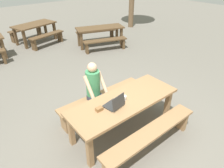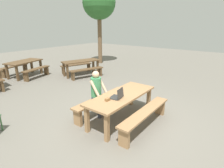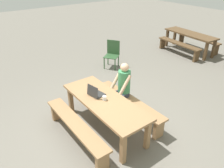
{
  "view_description": "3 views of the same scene",
  "coord_description": "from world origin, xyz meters",
  "px_view_note": "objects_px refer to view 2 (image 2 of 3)",
  "views": [
    {
      "loc": [
        -2.01,
        -2.14,
        2.83
      ],
      "look_at": [
        -0.08,
        0.25,
        0.96
      ],
      "focal_mm": 32.0,
      "sensor_mm": 36.0,
      "label": 1
    },
    {
      "loc": [
        -3.51,
        -2.39,
        2.39
      ],
      "look_at": [
        -0.08,
        0.25,
        0.96
      ],
      "focal_mm": 28.83,
      "sensor_mm": 36.0,
      "label": 2
    },
    {
      "loc": [
        3.03,
        -2.08,
        3.11
      ],
      "look_at": [
        -0.08,
        0.25,
        0.96
      ],
      "focal_mm": 34.85,
      "sensor_mm": 36.0,
      "label": 3
    }
  ],
  "objects_px": {
    "picnic_table_front": "(122,98)",
    "picnic_table_mid": "(24,64)",
    "picnic_table_rear": "(81,63)",
    "tree_left": "(99,3)",
    "person_seated": "(97,91)",
    "coffee_mug": "(122,93)",
    "laptop": "(117,96)",
    "small_pouch": "(107,100)"
  },
  "relations": [
    {
      "from": "small_pouch",
      "to": "laptop",
      "type": "bearing_deg",
      "value": -17.77
    },
    {
      "from": "laptop",
      "to": "small_pouch",
      "type": "xyz_separation_m",
      "value": [
        -0.27,
        0.09,
        -0.03
      ]
    },
    {
      "from": "laptop",
      "to": "tree_left",
      "type": "relative_size",
      "value": 0.07
    },
    {
      "from": "picnic_table_mid",
      "to": "picnic_table_front",
      "type": "bearing_deg",
      "value": -110.04
    },
    {
      "from": "small_pouch",
      "to": "coffee_mug",
      "type": "xyz_separation_m",
      "value": [
        0.53,
        -0.04,
        0.01
      ]
    },
    {
      "from": "picnic_table_front",
      "to": "picnic_table_rear",
      "type": "height_order",
      "value": "picnic_table_rear"
    },
    {
      "from": "picnic_table_rear",
      "to": "tree_left",
      "type": "height_order",
      "value": "tree_left"
    },
    {
      "from": "small_pouch",
      "to": "tree_left",
      "type": "distance_m",
      "value": 8.28
    },
    {
      "from": "picnic_table_mid",
      "to": "tree_left",
      "type": "bearing_deg",
      "value": -23.7
    },
    {
      "from": "person_seated",
      "to": "picnic_table_mid",
      "type": "xyz_separation_m",
      "value": [
        0.81,
        5.4,
        -0.1
      ]
    },
    {
      "from": "picnic_table_front",
      "to": "picnic_table_rear",
      "type": "distance_m",
      "value": 4.74
    },
    {
      "from": "small_pouch",
      "to": "coffee_mug",
      "type": "bearing_deg",
      "value": -4.18
    },
    {
      "from": "coffee_mug",
      "to": "laptop",
      "type": "bearing_deg",
      "value": -168.99
    },
    {
      "from": "laptop",
      "to": "picnic_table_mid",
      "type": "bearing_deg",
      "value": -108.16
    },
    {
      "from": "laptop",
      "to": "picnic_table_rear",
      "type": "relative_size",
      "value": 0.18
    },
    {
      "from": "coffee_mug",
      "to": "tree_left",
      "type": "height_order",
      "value": "tree_left"
    },
    {
      "from": "laptop",
      "to": "small_pouch",
      "type": "distance_m",
      "value": 0.29
    },
    {
      "from": "picnic_table_rear",
      "to": "picnic_table_mid",
      "type": "bearing_deg",
      "value": 150.95
    },
    {
      "from": "laptop",
      "to": "small_pouch",
      "type": "relative_size",
      "value": 2.89
    },
    {
      "from": "picnic_table_front",
      "to": "small_pouch",
      "type": "relative_size",
      "value": 17.91
    },
    {
      "from": "picnic_table_front",
      "to": "laptop",
      "type": "bearing_deg",
      "value": -169.05
    },
    {
      "from": "picnic_table_mid",
      "to": "laptop",
      "type": "bearing_deg",
      "value": -112.35
    },
    {
      "from": "coffee_mug",
      "to": "tree_left",
      "type": "distance_m",
      "value": 7.94
    },
    {
      "from": "laptop",
      "to": "person_seated",
      "type": "bearing_deg",
      "value": -104.03
    },
    {
      "from": "small_pouch",
      "to": "picnic_table_mid",
      "type": "bearing_deg",
      "value": 79.32
    },
    {
      "from": "picnic_table_front",
      "to": "picnic_table_mid",
      "type": "xyz_separation_m",
      "value": [
        0.61,
        6.04,
        0.02
      ]
    },
    {
      "from": "picnic_table_rear",
      "to": "tree_left",
      "type": "bearing_deg",
      "value": 41.58
    },
    {
      "from": "picnic_table_front",
      "to": "person_seated",
      "type": "xyz_separation_m",
      "value": [
        -0.21,
        0.64,
        0.12
      ]
    },
    {
      "from": "picnic_table_mid",
      "to": "picnic_table_rear",
      "type": "height_order",
      "value": "picnic_table_mid"
    },
    {
      "from": "person_seated",
      "to": "tree_left",
      "type": "distance_m",
      "value": 7.68
    },
    {
      "from": "laptop",
      "to": "picnic_table_rear",
      "type": "bearing_deg",
      "value": -133.05
    },
    {
      "from": "small_pouch",
      "to": "picnic_table_rear",
      "type": "xyz_separation_m",
      "value": [
        2.94,
        4.04,
        -0.14
      ]
    },
    {
      "from": "laptop",
      "to": "small_pouch",
      "type": "height_order",
      "value": "laptop"
    },
    {
      "from": "picnic_table_front",
      "to": "laptop",
      "type": "height_order",
      "value": "laptop"
    },
    {
      "from": "person_seated",
      "to": "coffee_mug",
      "type": "bearing_deg",
      "value": -72.33
    },
    {
      "from": "picnic_table_front",
      "to": "tree_left",
      "type": "distance_m",
      "value": 7.99
    },
    {
      "from": "laptop",
      "to": "picnic_table_rear",
      "type": "xyz_separation_m",
      "value": [
        2.67,
        4.13,
        -0.17
      ]
    },
    {
      "from": "picnic_table_mid",
      "to": "coffee_mug",
      "type": "bearing_deg",
      "value": -110.06
    },
    {
      "from": "tree_left",
      "to": "person_seated",
      "type": "bearing_deg",
      "value": -139.45
    },
    {
      "from": "picnic_table_front",
      "to": "picnic_table_mid",
      "type": "height_order",
      "value": "picnic_table_mid"
    },
    {
      "from": "picnic_table_rear",
      "to": "person_seated",
      "type": "bearing_deg",
      "value": -109.11
    },
    {
      "from": "tree_left",
      "to": "small_pouch",
      "type": "bearing_deg",
      "value": -137.6
    }
  ]
}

